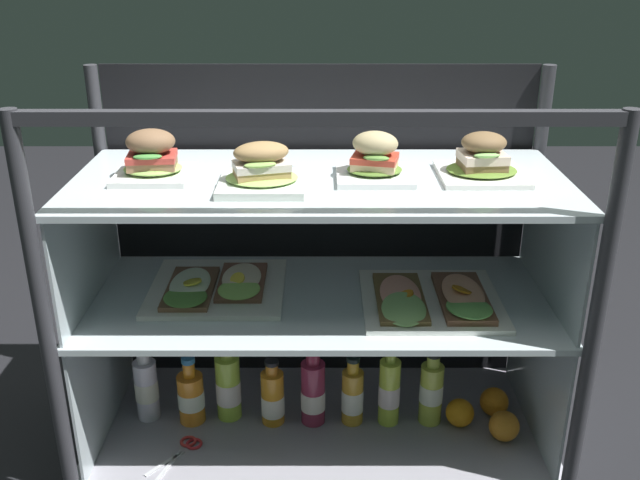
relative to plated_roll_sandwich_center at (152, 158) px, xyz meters
name	(u,v)px	position (x,y,z in m)	size (l,w,h in m)	color
ground_plane	(320,439)	(0.39, -0.01, -0.80)	(6.00, 6.00, 0.02)	black
case_base_deck	(320,429)	(0.39, -0.01, -0.77)	(1.22, 0.56, 0.04)	#9C9AA5
case_frame	(320,239)	(0.39, 0.14, -0.26)	(1.22, 0.56, 0.96)	#333338
riser_lower_tier	(320,365)	(0.39, -0.01, -0.56)	(1.15, 0.49, 0.37)	silver
shelf_lower_glass	(320,300)	(0.39, -0.01, -0.37)	(1.16, 0.50, 0.02)	silver
riser_upper_tier	(320,243)	(0.39, -0.01, -0.21)	(1.15, 0.49, 0.30)	silver
shelf_upper_glass	(320,182)	(0.39, -0.01, -0.05)	(1.16, 0.50, 0.02)	silver
plated_roll_sandwich_center	(152,158)	(0.00, 0.00, 0.00)	(0.17, 0.17, 0.12)	white
plated_roll_sandwich_mid_right	(262,171)	(0.26, -0.07, -0.01)	(0.19, 0.19, 0.10)	white
plated_roll_sandwich_near_left_corner	(375,161)	(0.52, -0.01, 0.00)	(0.18, 0.18, 0.11)	white
plated_roll_sandwich_near_right_corner	(482,162)	(0.77, 0.00, -0.01)	(0.20, 0.20, 0.11)	white
open_sandwich_tray_near_left_corner	(216,286)	(0.13, 0.02, -0.34)	(0.34, 0.33, 0.05)	white
open_sandwich_tray_near_right_corner	(433,299)	(0.67, -0.05, -0.34)	(0.34, 0.33, 0.06)	white
juice_bottle_tucked_behind	(147,387)	(-0.08, 0.02, -0.65)	(0.06, 0.06, 0.22)	white
juice_bottle_front_right_end	(191,396)	(0.04, 0.01, -0.67)	(0.07, 0.07, 0.20)	orange
juice_bottle_near_post	(228,386)	(0.14, 0.03, -0.65)	(0.07, 0.07, 0.24)	#B0D743
juice_bottle_back_right	(273,398)	(0.26, 0.00, -0.67)	(0.06, 0.06, 0.19)	orange
juice_bottle_back_center	(313,391)	(0.37, 0.00, -0.65)	(0.07, 0.07, 0.24)	#912A47
juice_bottle_front_middle	(353,396)	(0.48, 0.00, -0.66)	(0.06, 0.06, 0.20)	gold
juice_bottle_front_left_end	(389,391)	(0.58, 0.00, -0.65)	(0.06, 0.06, 0.24)	#C0D942
juice_bottle_back_left	(431,391)	(0.69, 0.00, -0.65)	(0.06, 0.06, 0.22)	#BDCD47
orange_fruit_beside_bottles	(504,426)	(0.87, -0.07, -0.70)	(0.08, 0.08, 0.08)	orange
orange_fruit_near_left_post	(460,413)	(0.77, -0.01, -0.71)	(0.08, 0.08, 0.08)	orange
orange_fruit_rolled_forward	(494,402)	(0.87, 0.03, -0.70)	(0.08, 0.08, 0.08)	orange
kitchen_scissors	(185,447)	(0.04, -0.11, -0.74)	(0.14, 0.18, 0.01)	silver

